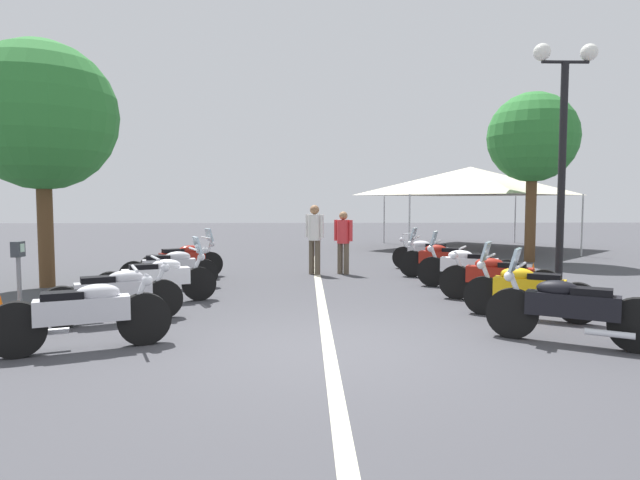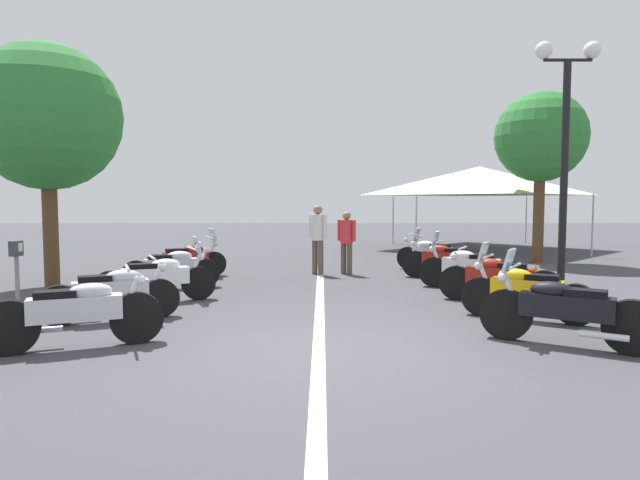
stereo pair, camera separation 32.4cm
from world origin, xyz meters
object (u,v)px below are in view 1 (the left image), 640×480
at_px(motorcycle_left_row_4, 184,260).
at_px(bystander_2, 343,238).
at_px(traffic_cone_2, 0,316).
at_px(roadside_tree_0, 41,116).
at_px(roadside_tree_1, 533,138).
at_px(motorcycle_right_row_4, 442,259).
at_px(motorcycle_right_row_2, 498,277).
at_px(event_tent, 471,181).
at_px(motorcycle_right_row_3, 467,266).
at_px(parking_meter, 19,269).
at_px(motorcycle_right_row_5, 427,254).
at_px(motorcycle_right_row_1, 527,290).
at_px(motorcycle_left_row_1, 115,294).
at_px(bystander_0, 315,234).
at_px(traffic_cone_0, 533,278).
at_px(motorcycle_left_row_2, 158,278).
at_px(motorcycle_left_row_0, 84,314).
at_px(motorcycle_left_row_3, 170,268).
at_px(motorcycle_right_row_0, 569,308).

xyz_separation_m(motorcycle_left_row_4, bystander_2, (0.68, -3.90, 0.47)).
height_order(traffic_cone_2, roadside_tree_0, roadside_tree_0).
distance_m(motorcycle_left_row_4, roadside_tree_1, 10.90).
height_order(motorcycle_right_row_4, bystander_2, bystander_2).
xyz_separation_m(motorcycle_left_row_4, motorcycle_right_row_2, (-3.23, -6.49, 0.00)).
bearing_deg(event_tent, motorcycle_right_row_3, 162.85).
bearing_deg(motorcycle_right_row_2, parking_meter, 41.19).
height_order(motorcycle_right_row_5, event_tent, event_tent).
bearing_deg(traffic_cone_2, motorcycle_right_row_1, -82.61).
distance_m(motorcycle_right_row_3, roadside_tree_1, 6.92).
bearing_deg(motorcycle_left_row_1, bystander_0, 34.30).
relative_size(bystander_0, roadside_tree_1, 0.34).
xyz_separation_m(motorcycle_right_row_4, traffic_cone_0, (-2.06, -1.35, -0.18)).
bearing_deg(motorcycle_left_row_2, event_tent, 27.01).
bearing_deg(traffic_cone_2, event_tent, -37.83).
relative_size(traffic_cone_0, event_tent, 0.09).
bearing_deg(event_tent, bystander_0, 139.86).
bearing_deg(motorcycle_left_row_1, traffic_cone_2, -170.81).
relative_size(motorcycle_right_row_2, traffic_cone_0, 3.30).
distance_m(motorcycle_left_row_1, motorcycle_left_row_4, 4.78).
bearing_deg(motorcycle_right_row_2, bystander_2, -30.39).
height_order(motorcycle_right_row_5, bystander_2, bystander_2).
distance_m(motorcycle_left_row_1, motorcycle_right_row_5, 8.73).
height_order(motorcycle_left_row_2, roadside_tree_0, roadside_tree_0).
bearing_deg(motorcycle_left_row_4, motorcycle_right_row_3, -44.25).
xyz_separation_m(motorcycle_left_row_2, traffic_cone_0, (0.99, -7.31, -0.17)).
bearing_deg(roadside_tree_1, traffic_cone_0, 157.98).
distance_m(motorcycle_right_row_3, bystander_2, 3.45).
distance_m(motorcycle_left_row_4, traffic_cone_2, 5.78).
bearing_deg(parking_meter, motorcycle_right_row_4, 36.13).
bearing_deg(motorcycle_left_row_0, motorcycle_right_row_2, 3.52).
height_order(motorcycle_left_row_4, motorcycle_right_row_3, motorcycle_right_row_3).
bearing_deg(traffic_cone_0, roadside_tree_1, -22.02).
xyz_separation_m(motorcycle_left_row_0, parking_meter, (1.05, 1.34, 0.43)).
relative_size(traffic_cone_0, roadside_tree_1, 0.12).
xyz_separation_m(motorcycle_left_row_3, parking_meter, (-3.66, 1.22, 0.45)).
bearing_deg(parking_meter, event_tent, 52.92).
height_order(bystander_0, event_tent, event_tent).
relative_size(motorcycle_right_row_4, traffic_cone_2, 3.29).
xyz_separation_m(motorcycle_right_row_4, bystander_0, (0.79, 3.05, 0.57)).
bearing_deg(motorcycle_left_row_2, motorcycle_left_row_3, 72.50).
height_order(motorcycle_right_row_0, motorcycle_right_row_4, motorcycle_right_row_0).
bearing_deg(motorcycle_left_row_4, roadside_tree_0, 174.96).
xyz_separation_m(motorcycle_right_row_1, motorcycle_right_row_4, (4.49, 0.22, 0.01)).
bearing_deg(bystander_0, event_tent, 174.31).
bearing_deg(parking_meter, bystander_0, 55.25).
relative_size(motorcycle_left_row_1, roadside_tree_0, 0.37).
bearing_deg(parking_meter, motorcycle_right_row_0, -5.68).
xyz_separation_m(traffic_cone_0, event_tent, (10.21, -1.80, 2.36)).
height_order(motorcycle_right_row_2, motorcycle_right_row_4, motorcycle_right_row_4).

